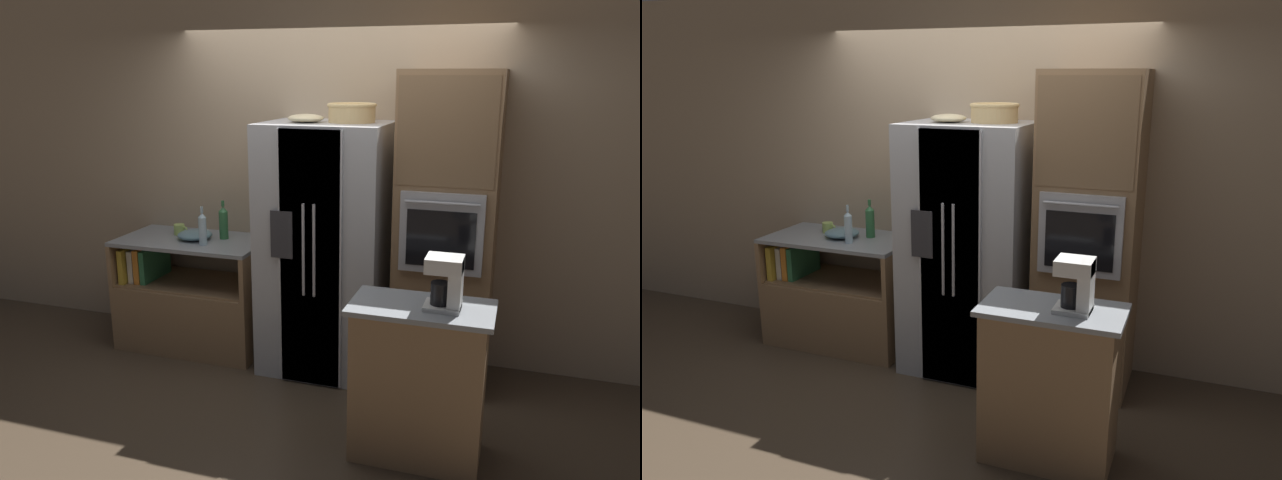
% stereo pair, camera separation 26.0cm
% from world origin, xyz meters
% --- Properties ---
extents(ground_plane, '(20.00, 20.00, 0.00)m').
position_xyz_m(ground_plane, '(0.00, 0.00, 0.00)').
color(ground_plane, '#4C3D2D').
extents(wall_back, '(12.00, 0.06, 2.80)m').
position_xyz_m(wall_back, '(0.00, 0.47, 1.40)').
color(wall_back, tan).
rests_on(wall_back, ground_plane).
extents(counter_left, '(1.17, 0.66, 0.90)m').
position_xyz_m(counter_left, '(-1.12, 0.11, 0.33)').
color(counter_left, '#93704C').
rests_on(counter_left, ground_plane).
extents(refrigerator, '(0.89, 0.76, 1.84)m').
position_xyz_m(refrigerator, '(0.03, 0.08, 0.92)').
color(refrigerator, silver).
rests_on(refrigerator, ground_plane).
extents(wall_oven, '(0.66, 0.68, 2.20)m').
position_xyz_m(wall_oven, '(0.89, 0.13, 1.10)').
color(wall_oven, '#93704C').
rests_on(wall_oven, ground_plane).
extents(island_counter, '(0.80, 0.45, 0.93)m').
position_xyz_m(island_counter, '(0.89, -0.87, 0.47)').
color(island_counter, '#93704C').
rests_on(island_counter, ground_plane).
extents(wicker_basket, '(0.35, 0.35, 0.13)m').
position_xyz_m(wicker_basket, '(0.20, 0.13, 1.91)').
color(wicker_basket, tan).
rests_on(wicker_basket, refrigerator).
extents(fruit_bowl, '(0.25, 0.25, 0.06)m').
position_xyz_m(fruit_bowl, '(-0.11, 0.04, 1.87)').
color(fruit_bowl, beige).
rests_on(fruit_bowl, refrigerator).
extents(bottle_tall, '(0.06, 0.06, 0.30)m').
position_xyz_m(bottle_tall, '(-0.93, -0.02, 1.03)').
color(bottle_tall, silver).
rests_on(bottle_tall, counter_left).
extents(bottle_short, '(0.07, 0.07, 0.31)m').
position_xyz_m(bottle_short, '(-0.86, 0.20, 1.03)').
color(bottle_short, '#33723F').
rests_on(bottle_short, counter_left).
extents(mug, '(0.12, 0.09, 0.08)m').
position_xyz_m(mug, '(-1.26, 0.20, 0.94)').
color(mug, '#B2D166').
rests_on(mug, counter_left).
extents(mixing_bowl, '(0.27, 0.27, 0.07)m').
position_xyz_m(mixing_bowl, '(-1.07, 0.11, 0.94)').
color(mixing_bowl, '#668C99').
rests_on(mixing_bowl, counter_left).
extents(coffee_maker, '(0.20, 0.18, 0.29)m').
position_xyz_m(coffee_maker, '(1.03, -0.89, 1.09)').
color(coffee_maker, white).
rests_on(coffee_maker, island_counter).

